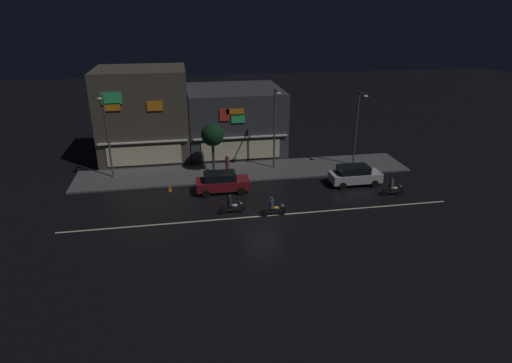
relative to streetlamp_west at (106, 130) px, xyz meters
name	(u,v)px	position (x,y,z in m)	size (l,w,h in m)	color
ground_plane	(264,216)	(11.76, -9.39, -4.48)	(140.00, 140.00, 0.00)	black
lane_divider_stripe	(264,216)	(11.76, -9.39, -4.48)	(28.71, 0.16, 0.01)	beige
sidewalk_far	(245,171)	(11.76, -0.28, -4.41)	(30.22, 4.98, 0.14)	#4C4C4F
storefront_left_block	(144,114)	(2.69, 5.89, -0.11)	(8.47, 7.51, 8.76)	#4C443A
storefront_center_block	(235,119)	(11.76, 6.75, -1.26)	(9.50, 9.23, 6.45)	#383A3F
streetlamp_west	(106,130)	(0.00, 0.00, 0.00)	(0.44, 1.64, 7.40)	#47494C
streetlamp_mid	(275,123)	(14.55, -0.11, -0.02)	(0.44, 1.64, 7.35)	#47494C
streetlamp_east	(358,123)	(22.19, -0.67, -0.22)	(0.44, 1.64, 6.97)	#47494C
pedestrian_on_sidewalk	(227,165)	(10.07, -0.94, -3.48)	(0.35, 0.35, 1.86)	brown
street_tree	(213,135)	(8.92, 0.04, -0.93)	(2.02, 2.02, 4.47)	#473323
parked_car_near_kerb	(222,182)	(9.20, -4.44, -3.61)	(4.30, 1.98, 1.67)	maroon
parked_car_trailing	(355,175)	(20.50, -4.85, -3.61)	(4.30, 1.98, 1.67)	silver
motorcycle_lead	(392,188)	(22.57, -7.59, -3.85)	(1.90, 0.60, 1.52)	black
motorcycle_following	(273,208)	(12.38, -9.45, -3.85)	(1.90, 0.60, 1.52)	black
motorcycle_opposite_lane	(231,206)	(9.47, -8.53, -3.85)	(1.90, 0.60, 1.52)	black
traffic_cone	(170,188)	(4.96, -3.52, -4.21)	(0.36, 0.36, 0.55)	orange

